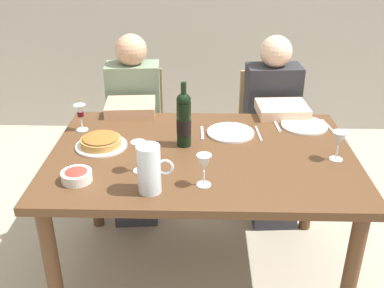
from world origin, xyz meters
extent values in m
plane|color=#B2A893|center=(0.00, 0.00, 0.00)|extent=(8.00, 8.00, 0.00)
cube|color=brown|center=(0.00, 0.00, 0.74)|extent=(1.50, 1.00, 0.04)
cylinder|color=brown|center=(-0.67, -0.42, 0.36)|extent=(0.07, 0.07, 0.72)
cylinder|color=brown|center=(0.67, -0.42, 0.36)|extent=(0.07, 0.07, 0.72)
cylinder|color=brown|center=(-0.67, 0.42, 0.36)|extent=(0.07, 0.07, 0.72)
cylinder|color=brown|center=(0.67, 0.42, 0.36)|extent=(0.07, 0.07, 0.72)
cylinder|color=black|center=(-0.09, 0.08, 0.88)|extent=(0.07, 0.07, 0.23)
sphere|color=black|center=(-0.09, 0.08, 1.00)|extent=(0.07, 0.07, 0.07)
cylinder|color=black|center=(-0.09, 0.08, 1.05)|extent=(0.03, 0.03, 0.08)
cylinder|color=black|center=(-0.09, 0.08, 0.86)|extent=(0.07, 0.07, 0.08)
cylinder|color=silver|center=(-0.22, -0.36, 0.87)|extent=(0.10, 0.10, 0.21)
cylinder|color=silver|center=(-0.22, -0.36, 0.83)|extent=(0.09, 0.09, 0.13)
torus|color=silver|center=(-0.15, -0.36, 0.88)|extent=(0.07, 0.01, 0.07)
cylinder|color=silver|center=(-0.51, 0.05, 0.77)|extent=(0.26, 0.26, 0.01)
cylinder|color=#C18E47|center=(-0.51, 0.05, 0.79)|extent=(0.20, 0.20, 0.03)
ellipsoid|color=#9E6028|center=(-0.51, 0.05, 0.81)|extent=(0.18, 0.18, 0.02)
cylinder|color=white|center=(-0.55, -0.28, 0.78)|extent=(0.14, 0.14, 0.05)
ellipsoid|color=#B2382D|center=(-0.55, -0.28, 0.80)|extent=(0.11, 0.11, 0.03)
cylinder|color=silver|center=(-0.28, -0.19, 0.76)|extent=(0.06, 0.06, 0.00)
cylinder|color=silver|center=(-0.28, -0.19, 0.80)|extent=(0.01, 0.01, 0.07)
cone|color=silver|center=(-0.28, -0.19, 0.87)|extent=(0.07, 0.07, 0.07)
cylinder|color=silver|center=(0.01, -0.30, 0.76)|extent=(0.06, 0.06, 0.00)
cylinder|color=silver|center=(0.01, -0.30, 0.80)|extent=(0.01, 0.01, 0.07)
cone|color=silver|center=(0.01, -0.30, 0.87)|extent=(0.07, 0.07, 0.08)
cylinder|color=silver|center=(-0.65, 0.25, 0.76)|extent=(0.06, 0.06, 0.00)
cylinder|color=silver|center=(-0.65, 0.25, 0.80)|extent=(0.01, 0.01, 0.07)
cone|color=silver|center=(-0.65, 0.25, 0.87)|extent=(0.06, 0.06, 0.07)
cylinder|color=#470A14|center=(-0.65, 0.25, 0.85)|extent=(0.03, 0.03, 0.02)
cylinder|color=silver|center=(0.64, -0.06, 0.76)|extent=(0.06, 0.06, 0.00)
cylinder|color=silver|center=(0.64, -0.06, 0.80)|extent=(0.01, 0.01, 0.07)
cone|color=silver|center=(0.64, -0.06, 0.87)|extent=(0.07, 0.07, 0.07)
cylinder|color=white|center=(0.57, 0.32, 0.77)|extent=(0.26, 0.26, 0.01)
cylinder|color=white|center=(0.15, 0.22, 0.77)|extent=(0.25, 0.25, 0.01)
cube|color=silver|center=(0.42, 0.32, 0.76)|extent=(0.02, 0.16, 0.00)
cube|color=silver|center=(0.70, 0.32, 0.76)|extent=(0.04, 0.18, 0.00)
cube|color=silver|center=(0.30, 0.22, 0.76)|extent=(0.02, 0.18, 0.00)
cube|color=silver|center=(0.00, 0.22, 0.76)|extent=(0.02, 0.16, 0.00)
cube|color=#9E7A51|center=(-0.45, 0.83, 0.46)|extent=(0.43, 0.43, 0.02)
cube|color=#9E7A51|center=(-0.46, 1.02, 0.67)|extent=(0.36, 0.06, 0.40)
cylinder|color=#9E7A51|center=(-0.61, 0.65, 0.23)|extent=(0.04, 0.04, 0.45)
cylinder|color=#9E7A51|center=(-0.27, 0.68, 0.23)|extent=(0.04, 0.04, 0.45)
cylinder|color=#9E7A51|center=(-0.63, 0.99, 0.23)|extent=(0.04, 0.04, 0.45)
cylinder|color=#9E7A51|center=(-0.29, 1.01, 0.23)|extent=(0.04, 0.04, 0.45)
cube|color=gray|center=(-0.45, 0.79, 0.72)|extent=(0.35, 0.23, 0.50)
sphere|color=tan|center=(-0.45, 0.79, 1.06)|extent=(0.20, 0.20, 0.20)
cube|color=#33333D|center=(-0.43, 0.60, 0.47)|extent=(0.34, 0.40, 0.14)
cube|color=#33333D|center=(-0.42, 0.45, 0.20)|extent=(0.28, 0.14, 0.40)
cube|color=tan|center=(-0.43, 0.51, 0.79)|extent=(0.31, 0.26, 0.06)
cube|color=#9E7A51|center=(0.45, 0.82, 0.46)|extent=(0.43, 0.43, 0.02)
cube|color=#9E7A51|center=(0.44, 1.00, 0.67)|extent=(0.36, 0.05, 0.40)
cylinder|color=#9E7A51|center=(0.29, 0.64, 0.23)|extent=(0.04, 0.04, 0.45)
cylinder|color=#9E7A51|center=(0.63, 0.66, 0.23)|extent=(0.04, 0.04, 0.45)
cylinder|color=#9E7A51|center=(0.27, 0.98, 0.23)|extent=(0.04, 0.04, 0.45)
cylinder|color=#9E7A51|center=(0.61, 1.00, 0.23)|extent=(0.04, 0.04, 0.45)
cube|color=#2D2D33|center=(0.45, 0.78, 0.72)|extent=(0.35, 0.22, 0.50)
sphere|color=beige|center=(0.45, 0.78, 1.06)|extent=(0.20, 0.20, 0.20)
cube|color=#33333D|center=(0.46, 0.59, 0.47)|extent=(0.33, 0.40, 0.14)
cube|color=#33333D|center=(0.47, 0.44, 0.20)|extent=(0.28, 0.14, 0.40)
cube|color=beige|center=(0.47, 0.50, 0.79)|extent=(0.30, 0.26, 0.06)
camera|label=1|loc=(0.00, -1.97, 1.79)|focal=42.11mm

